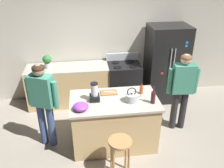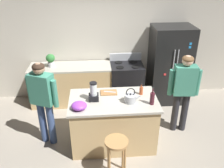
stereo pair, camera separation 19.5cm
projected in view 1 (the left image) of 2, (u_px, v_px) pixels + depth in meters
ground_plane at (114, 142)px, 4.53m from camera, size 14.00×14.00×0.00m
back_wall at (103, 43)px, 5.62m from camera, size 8.00×0.10×2.70m
kitchen_island at (114, 122)px, 4.31m from camera, size 1.54×0.89×0.95m
back_counter_run at (72, 85)px, 5.58m from camera, size 2.00×0.64×0.95m
refrigerator at (166, 64)px, 5.60m from camera, size 0.90×0.73×1.83m
stove_range at (124, 82)px, 5.70m from camera, size 0.76×0.65×1.13m
person_by_island_left at (43, 99)px, 4.06m from camera, size 0.58×0.36×1.62m
person_by_sink_right at (182, 86)px, 4.50m from camera, size 0.60×0.26×1.61m
bar_stool at (120, 149)px, 3.60m from camera, size 0.36×0.36×0.70m
potted_plant at (47, 61)px, 5.23m from camera, size 0.20×0.20×0.30m
blender_appliance at (94, 93)px, 4.01m from camera, size 0.17×0.17×0.33m
bottle_cooking_sauce at (141, 90)px, 4.25m from camera, size 0.06×0.06×0.22m
bottle_wine at (153, 97)px, 3.94m from camera, size 0.08×0.08×0.32m
mixing_bowl at (81, 107)px, 3.79m from camera, size 0.25×0.25×0.11m
tea_kettle at (131, 97)px, 4.00m from camera, size 0.28×0.20×0.27m
cutting_board at (109, 93)px, 4.29m from camera, size 0.30×0.20×0.02m
chef_knife at (110, 92)px, 4.29m from camera, size 0.22×0.08×0.01m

